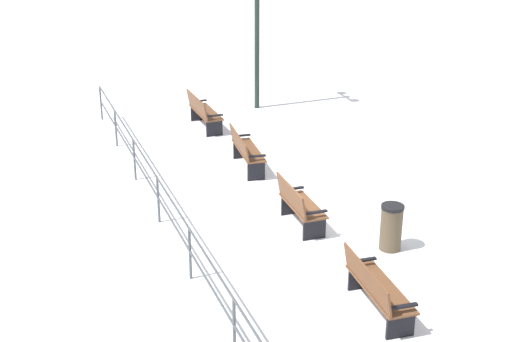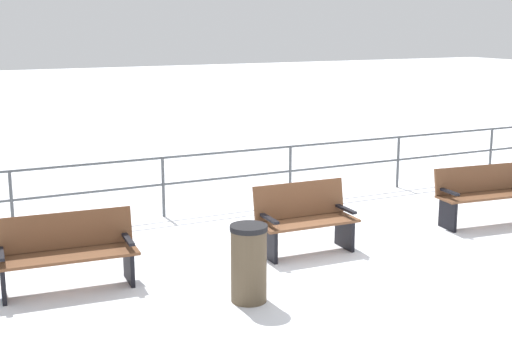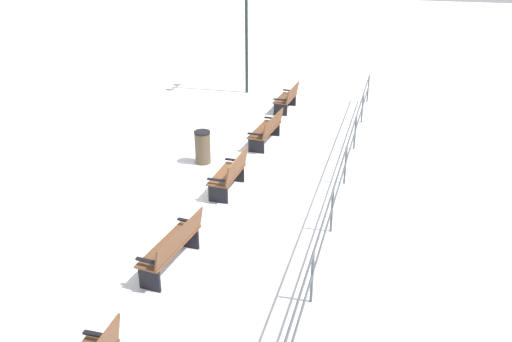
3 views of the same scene
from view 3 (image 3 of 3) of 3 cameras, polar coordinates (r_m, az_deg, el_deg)
name	(u,v)px [view 3 (image 3 of 3)]	position (r m, az deg, el deg)	size (l,w,h in m)	color
ground_plane	(229,191)	(12.47, -2.95, -2.23)	(80.00, 80.00, 0.00)	white
bench_nearest	(287,98)	(18.07, 3.44, 7.91)	(0.64, 1.39, 0.86)	brown
bench_second	(267,129)	(15.08, 1.25, 4.56)	(0.68, 1.68, 0.88)	brown
bench_third	(230,174)	(12.25, -2.83, -0.31)	(0.61, 1.39, 0.94)	brown
bench_fourth	(173,245)	(9.63, -8.98, -8.00)	(0.67, 1.68, 0.90)	brown
waterfront_railing	(340,178)	(11.68, 9.10, -0.76)	(0.05, 16.38, 0.99)	#4C5156
trash_bin	(203,147)	(13.88, -5.82, 2.60)	(0.43, 0.43, 0.89)	brown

